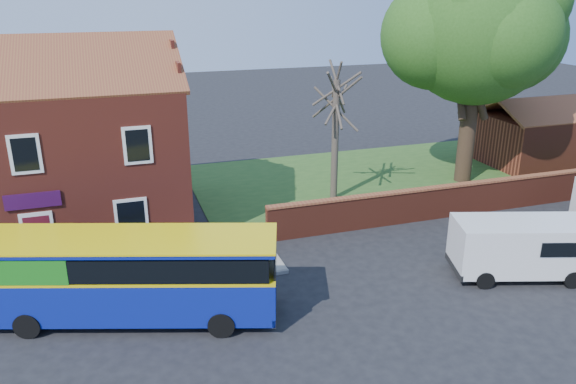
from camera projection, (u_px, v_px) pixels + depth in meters
name	position (u px, v px, depth m)	size (l,w,h in m)	color
ground	(268.00, 340.00, 17.45)	(120.00, 120.00, 0.00)	black
pavement	(40.00, 286.00, 20.51)	(18.00, 3.50, 0.12)	gray
kerb	(36.00, 310.00, 18.94)	(18.00, 0.15, 0.14)	slate
grass_strip	(418.00, 175.00, 32.87)	(26.00, 12.00, 0.04)	#426B28
shop_building	(39.00, 156.00, 24.48)	(12.30, 8.13, 10.50)	maroon
boundary_wall	(484.00, 196.00, 27.25)	(22.00, 0.38, 1.60)	maroon
outbuilding	(547.00, 136.00, 34.97)	(8.20, 5.06, 4.17)	maroon
bus	(121.00, 273.00, 18.13)	(9.76, 5.19, 2.89)	navy
van_near	(522.00, 246.00, 20.98)	(5.41, 3.42, 2.21)	white
large_tree	(477.00, 31.00, 29.32)	(10.28, 8.13, 12.54)	black
bare_tree	(335.00, 134.00, 28.00)	(2.52, 3.00, 6.72)	#4C4238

